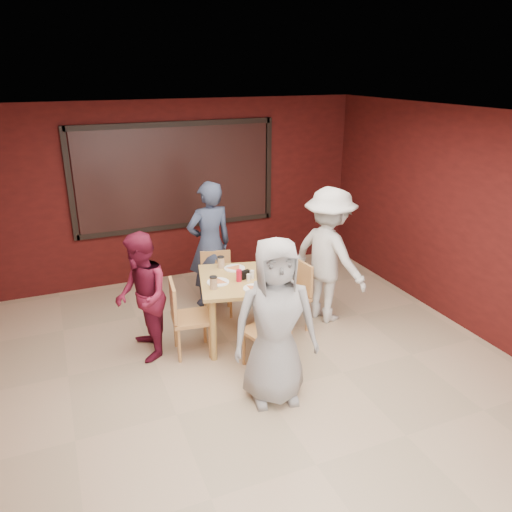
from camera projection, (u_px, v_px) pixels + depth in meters
name	position (u px, v px, depth m)	size (l,w,h in m)	color
floor	(265.00, 392.00, 5.31)	(7.00, 7.00, 0.00)	tan
window_blinds	(176.00, 177.00, 7.69)	(3.00, 0.02, 1.50)	black
dining_table	(244.00, 286.00, 6.10)	(1.28, 1.28, 0.99)	tan
chair_front	(270.00, 329.00, 5.55)	(0.55, 0.55, 0.90)	tan
chair_back	(217.00, 279.00, 6.91)	(0.50, 0.50, 0.86)	tan
chair_left	(185.00, 314.00, 5.85)	(0.50, 0.50, 0.93)	tan
chair_right	(294.00, 292.00, 6.46)	(0.49, 0.49, 0.91)	tan
diner_front	(275.00, 322.00, 4.93)	(0.86, 0.56, 1.76)	#989898
diner_back	(210.00, 245.00, 6.98)	(0.66, 0.43, 1.81)	#323E59
diner_left	(142.00, 297.00, 5.73)	(0.74, 0.58, 1.53)	maroon
diner_right	(329.00, 256.00, 6.57)	(1.18, 0.68, 1.82)	silver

